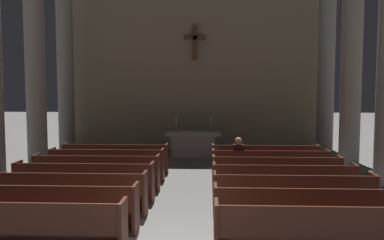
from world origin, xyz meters
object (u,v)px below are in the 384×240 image
Objects in this scene: pew_left_row_2 at (48,208)px; pew_right_row_5 at (276,173)px; pew_left_row_1 at (21,228)px; pew_right_row_3 at (293,195)px; pew_left_row_7 at (116,158)px; pew_left_row_5 at (97,172)px; pew_left_row_4 at (84,181)px; candlestick_left at (176,127)px; lone_worshipper at (238,158)px; pew_right_row_6 at (270,166)px; pew_left_row_3 at (68,193)px; column_left_fourth at (65,68)px; candlestick_right at (211,127)px; pew_right_row_4 at (284,183)px; pew_right_row_1 at (323,232)px; pew_right_row_2 at (306,211)px; column_left_third at (35,64)px; column_right_fourth at (326,68)px; altar at (193,144)px; column_right_third at (351,63)px.

pew_left_row_2 is 1.00× the size of pew_right_row_5.
pew_left_row_1 is 5.36m from pew_right_row_3.
pew_left_row_2 is 5.51m from pew_left_row_7.
pew_left_row_5 is (0.00, 4.41, 0.00)m from pew_left_row_1.
candlestick_left is at bearing 74.73° from pew_left_row_4.
pew_right_row_6 is at bearing -2.33° from lone_worshipper.
pew_left_row_5 is (0.00, 3.31, 0.00)m from pew_left_row_2.
pew_left_row_7 is at bearing 90.00° from pew_left_row_3.
column_left_fourth is at bearing 129.57° from pew_left_row_7.
pew_left_row_1 is 1.00× the size of pew_left_row_4.
pew_left_row_7 is 0.47× the size of column_left_fourth.
candlestick_left is at bearing 180.00° from candlestick_right.
pew_left_row_2 and pew_left_row_7 have the same top height.
pew_right_row_4 is at bearing -67.16° from lone_worshipper.
pew_left_row_1 is 5.45× the size of candlestick_left.
pew_left_row_2 and pew_right_row_1 have the same top height.
pew_left_row_4 is 5.45× the size of candlestick_right.
pew_left_row_2 is 5.94m from lone_worshipper.
pew_right_row_1 is 1.00× the size of pew_right_row_2.
pew_right_row_3 is 0.47× the size of column_left_third.
lone_worshipper is (2.20, -4.14, -0.52)m from candlestick_left.
pew_right_row_3 is at bearing -24.30° from pew_left_row_5.
column_right_fourth is (2.87, 10.09, 3.10)m from pew_right_row_1.
altar is (-2.44, 6.38, 0.06)m from pew_right_row_4.
column_left_third is (-7.76, 3.91, 3.10)m from pew_right_row_4.
pew_left_row_7 is at bearing 137.92° from pew_right_row_3.
column_left_third reaches higher than candlestick_right.
column_left_fourth reaches higher than candlestick_right.
column_left_third is (-7.76, 5.01, 3.10)m from pew_right_row_3.
pew_left_row_7 is 1.00× the size of pew_right_row_3.
pew_left_row_1 and pew_left_row_7 have the same top height.
column_left_third reaches higher than pew_left_row_1.
altar is at bearing 24.90° from column_left_third.
column_right_fourth reaches higher than pew_left_row_7.
column_right_third is 2.87m from column_right_fourth.
pew_right_row_1 is (4.88, -2.20, 0.00)m from pew_left_row_3.
pew_right_row_6 is (0.00, 1.10, 0.00)m from pew_right_row_5.
pew_right_row_2 is 9.93m from column_right_fourth.
pew_right_row_1 is 0.47× the size of column_left_third.
column_left_fourth is at bearing 130.79° from pew_right_row_2.
pew_right_row_2 is 3.31m from pew_right_row_5.
pew_left_row_5 is 6.19m from candlestick_right.
pew_left_row_3 is at bearing -108.07° from altar.
pew_right_row_5 is 1.56× the size of altar.
pew_right_row_5 is at bearing 90.00° from pew_right_row_3.
column_left_fourth is (-2.87, 6.78, 3.10)m from pew_left_row_4.
pew_right_row_2 is (4.88, -5.51, 0.00)m from pew_left_row_7.
column_left_fourth is at bearing 146.31° from lone_worshipper.
pew_left_row_7 is at bearing 90.00° from pew_left_row_1.
candlestick_left is (1.74, 8.58, 0.73)m from pew_left_row_2.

